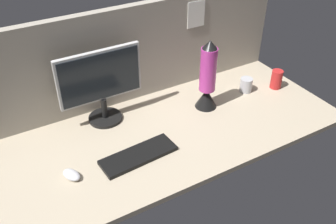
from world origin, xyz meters
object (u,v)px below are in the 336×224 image
at_px(monitor, 101,83).
at_px(mug_red_plastic, 276,79).
at_px(keyboard, 139,155).
at_px(mug_steel, 246,85).
at_px(mouse, 72,175).
at_px(lava_lamp, 207,80).

distance_m(monitor, mug_red_plastic, 1.06).
xyz_separation_m(keyboard, mug_steel, (0.82, 0.21, 0.03)).
bearing_deg(mouse, mug_red_plastic, -18.03).
bearing_deg(monitor, lava_lamp, -17.76).
height_order(mug_red_plastic, lava_lamp, lava_lamp).
height_order(keyboard, mug_red_plastic, mug_red_plastic).
xyz_separation_m(mug_red_plastic, mug_steel, (-0.18, 0.06, -0.01)).
distance_m(mug_red_plastic, mug_steel, 0.19).
relative_size(monitor, keyboard, 1.20).
bearing_deg(keyboard, mug_steel, 10.14).
height_order(mug_steel, lava_lamp, lava_lamp).
xyz_separation_m(keyboard, lava_lamp, (0.52, 0.19, 0.16)).
bearing_deg(monitor, mouse, -131.02).
relative_size(monitor, mouse, 4.61).
relative_size(mouse, lava_lamp, 0.24).
relative_size(keyboard, mug_steel, 4.29).
relative_size(keyboard, mug_red_plastic, 3.22).
xyz_separation_m(mouse, mug_steel, (1.14, 0.18, 0.03)).
bearing_deg(lava_lamp, monitor, 162.24).
distance_m(mouse, lava_lamp, 0.87).
bearing_deg(keyboard, mouse, 171.34).
distance_m(mug_red_plastic, lava_lamp, 0.50).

